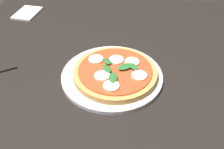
{
  "coord_description": "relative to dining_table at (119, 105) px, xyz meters",
  "views": [
    {
      "loc": [
        -0.56,
        0.02,
        1.26
      ],
      "look_at": [
        0.03,
        0.02,
        0.77
      ],
      "focal_mm": 39.93,
      "sensor_mm": 36.0,
      "label": 1
    }
  ],
  "objects": [
    {
      "name": "pizza",
      "position": [
        0.02,
        0.01,
        0.12
      ],
      "size": [
        0.25,
        0.25,
        0.03
      ],
      "color": "tan",
      "rests_on": "serving_tray"
    },
    {
      "name": "dining_table",
      "position": [
        0.0,
        0.0,
        0.0
      ],
      "size": [
        1.2,
        1.1,
        0.76
      ],
      "color": "black",
      "rests_on": "ground_plane"
    },
    {
      "name": "napkin",
      "position": [
        0.45,
        0.4,
        0.1
      ],
      "size": [
        0.15,
        0.12,
        0.01
      ],
      "primitive_type": "cube",
      "rotation": [
        0.0,
        0.0,
        -0.22
      ],
      "color": "white",
      "rests_on": "dining_table"
    },
    {
      "name": "serving_tray",
      "position": [
        0.03,
        0.02,
        0.11
      ],
      "size": [
        0.31,
        0.31,
        0.01
      ],
      "primitive_type": "cylinder",
      "color": "silver",
      "rests_on": "dining_table"
    }
  ]
}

